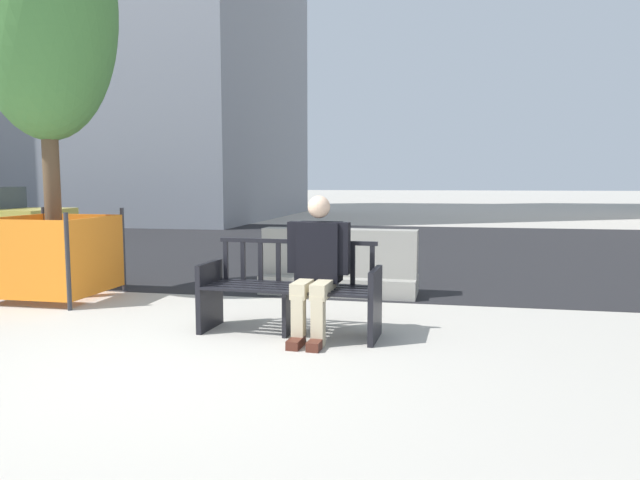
# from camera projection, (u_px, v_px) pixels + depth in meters

# --- Properties ---
(ground_plane) EXTENTS (200.00, 200.00, 0.00)m
(ground_plane) POSITION_uv_depth(u_px,v_px,m) (162.00, 365.00, 4.50)
(ground_plane) COLOR #ADA89E
(street_asphalt) EXTENTS (120.00, 12.00, 0.01)m
(street_asphalt) POSITION_uv_depth(u_px,v_px,m) (339.00, 245.00, 12.99)
(street_asphalt) COLOR black
(street_asphalt) RESTS_ON ground
(street_bench) EXTENTS (1.72, 0.63, 0.88)m
(street_bench) POSITION_uv_depth(u_px,v_px,m) (290.00, 292.00, 5.40)
(street_bench) COLOR black
(street_bench) RESTS_ON ground
(seated_person) EXTENTS (0.59, 0.74, 1.31)m
(seated_person) POSITION_uv_depth(u_px,v_px,m) (317.00, 264.00, 5.25)
(seated_person) COLOR black
(seated_person) RESTS_ON ground
(jersey_barrier_centre) EXTENTS (2.02, 0.74, 0.84)m
(jersey_barrier_centre) POSITION_uv_depth(u_px,v_px,m) (339.00, 267.00, 7.37)
(jersey_barrier_centre) COLOR gray
(jersey_barrier_centre) RESTS_ON ground
(street_tree) EXTENTS (1.69, 1.69, 5.11)m
(street_tree) POSITION_uv_depth(u_px,v_px,m) (44.00, 8.00, 6.75)
(street_tree) COLOR brown
(street_tree) RESTS_ON ground
(construction_fence) EXTENTS (1.21, 1.21, 1.10)m
(construction_fence) POSITION_uv_depth(u_px,v_px,m) (55.00, 254.00, 7.05)
(construction_fence) COLOR #2D2D33
(construction_fence) RESTS_ON ground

